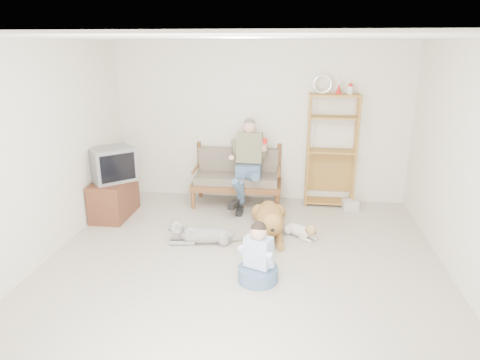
# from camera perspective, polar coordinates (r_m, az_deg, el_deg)

# --- Properties ---
(floor) EXTENTS (5.50, 5.50, 0.00)m
(floor) POSITION_cam_1_polar(r_m,az_deg,el_deg) (5.25, -0.05, -12.50)
(floor) COLOR beige
(floor) RESTS_ON ground
(ceiling) EXTENTS (5.50, 5.50, 0.00)m
(ceiling) POSITION_cam_1_polar(r_m,az_deg,el_deg) (4.53, -0.06, 18.45)
(ceiling) COLOR white
(ceiling) RESTS_ON ground
(wall_back) EXTENTS (5.00, 0.00, 5.00)m
(wall_back) POSITION_cam_1_polar(r_m,az_deg,el_deg) (7.38, 2.74, 7.65)
(wall_back) COLOR silver
(wall_back) RESTS_ON ground
(wall_front) EXTENTS (5.00, 0.00, 5.00)m
(wall_front) POSITION_cam_1_polar(r_m,az_deg,el_deg) (2.25, -9.63, -17.67)
(wall_front) COLOR silver
(wall_front) RESTS_ON ground
(wall_left) EXTENTS (0.00, 5.50, 5.50)m
(wall_left) POSITION_cam_1_polar(r_m,az_deg,el_deg) (5.61, -26.33, 2.53)
(wall_left) COLOR silver
(wall_left) RESTS_ON ground
(wall_right) EXTENTS (0.00, 5.50, 5.50)m
(wall_right) POSITION_cam_1_polar(r_m,az_deg,el_deg) (5.05, 29.32, 0.58)
(wall_right) COLOR silver
(wall_right) RESTS_ON ground
(loveseat) EXTENTS (1.51, 0.73, 0.95)m
(loveseat) POSITION_cam_1_polar(r_m,az_deg,el_deg) (7.30, -0.35, 0.56)
(loveseat) COLOR brown
(loveseat) RESTS_ON ground
(man) EXTENTS (0.56, 0.80, 1.30)m
(man) POSITION_cam_1_polar(r_m,az_deg,el_deg) (6.99, 0.84, 1.43)
(man) COLOR slate
(man) RESTS_ON loveseat
(etagere) EXTENTS (0.83, 0.36, 2.18)m
(etagere) POSITION_cam_1_polar(r_m,az_deg,el_deg) (7.27, 12.08, 3.99)
(etagere) COLOR olive
(etagere) RESTS_ON ground
(book_stack) EXTENTS (0.27, 0.21, 0.16)m
(book_stack) POSITION_cam_1_polar(r_m,az_deg,el_deg) (7.37, 14.51, -3.19)
(book_stack) COLOR silver
(book_stack) RESTS_ON ground
(tv_stand) EXTENTS (0.50, 0.90, 0.60)m
(tv_stand) POSITION_cam_1_polar(r_m,az_deg,el_deg) (7.09, -16.47, -2.30)
(tv_stand) COLOR #5A2F1D
(tv_stand) RESTS_ON ground
(crt_tv) EXTENTS (0.80, 0.79, 0.52)m
(crt_tv) POSITION_cam_1_polar(r_m,az_deg,el_deg) (6.91, -16.66, 2.03)
(crt_tv) COLOR slate
(crt_tv) RESTS_ON tv_stand
(wall_outlet) EXTENTS (0.12, 0.02, 0.08)m
(wall_outlet) POSITION_cam_1_polar(r_m,az_deg,el_deg) (7.82, -6.55, 0.20)
(wall_outlet) COLOR silver
(wall_outlet) RESTS_ON ground
(golden_retriever) EXTENTS (0.51, 1.59, 0.49)m
(golden_retriever) POSITION_cam_1_polar(r_m,az_deg,el_deg) (6.26, 4.03, -5.29)
(golden_retriever) COLOR #AE763C
(golden_retriever) RESTS_ON ground
(shaggy_dog) EXTENTS (1.10, 0.38, 0.33)m
(shaggy_dog) POSITION_cam_1_polar(r_m,az_deg,el_deg) (5.98, -5.33, -7.17)
(shaggy_dog) COLOR silver
(shaggy_dog) RESTS_ON ground
(terrier) EXTENTS (0.55, 0.48, 0.25)m
(terrier) POSITION_cam_1_polar(r_m,az_deg,el_deg) (6.19, 8.25, -6.69)
(terrier) COLOR silver
(terrier) RESTS_ON ground
(child) EXTENTS (0.47, 0.47, 0.74)m
(child) POSITION_cam_1_polar(r_m,az_deg,el_deg) (5.02, 2.44, -10.56)
(child) COLOR slate
(child) RESTS_ON ground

